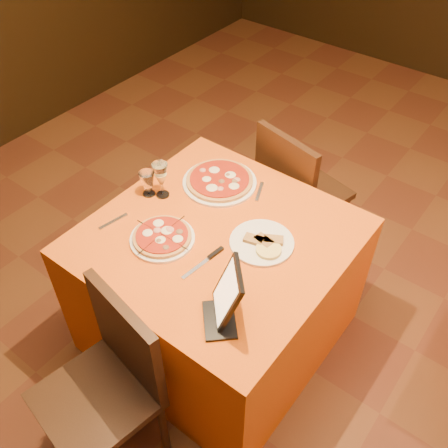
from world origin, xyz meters
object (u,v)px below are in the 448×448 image
Objects in this scene: pizza_far at (220,181)px; tablet at (228,293)px; chair_main_far at (304,192)px; main_table at (219,287)px; pizza_near at (162,238)px; wine_glass at (161,180)px; water_glass at (148,184)px; chair_main_near at (95,399)px.

tablet is (0.51, -0.60, 0.10)m from pizza_far.
chair_main_far is at bearing 150.91° from tablet.
pizza_near is (-0.17, -0.18, 0.39)m from main_table.
pizza_far is at bearing 55.38° from wine_glass.
water_glass reaches higher than pizza_near.
tablet is at bearing -49.88° from pizza_far.
chair_main_far is at bearing 90.00° from main_table.
tablet is at bearing 117.38° from chair_main_far.
chair_main_near is 1.00× the size of chair_main_far.
wine_glass is at bearing -124.62° from pizza_far.
main_table is 1.21× the size of chair_main_near.
chair_main_far is at bearing 63.61° from wine_glass.
chair_main_far reaches higher than main_table.
wine_glass is at bearing 124.20° from chair_main_near.
pizza_near is (-0.17, -0.99, 0.31)m from chair_main_far.
chair_main_near is 7.00× the size of water_glass.
wine_glass is (-0.38, 0.05, 0.47)m from main_table.
main_table is 2.98× the size of pizza_far.
main_table is 4.51× the size of tablet.
wine_glass reaches higher than chair_main_far.
chair_main_near is 3.16× the size of pizza_near.
main_table is 8.46× the size of water_glass.
chair_main_near reaches higher than main_table.
pizza_far is 2.84× the size of water_glass.
pizza_near is (-0.17, 0.62, 0.31)m from chair_main_near.
tablet reaches higher than pizza_near.
pizza_near and pizza_far have the same top height.
wine_glass is 0.07m from water_glass.
water_glass is at bearing -157.68° from tablet.
tablet reaches higher than pizza_far.
water_glass is 0.53× the size of tablet.
pizza_far is 1.94× the size of wine_glass.
pizza_near is 0.33m from water_glass.
chair_main_far is at bearing 67.80° from pizza_far.
main_table is 3.82× the size of pizza_near.
tablet is (0.29, -1.13, 0.41)m from chair_main_far.
water_glass is (-0.44, -0.80, 0.36)m from chair_main_far.
chair_main_near is at bearing -65.89° from wine_glass.
chair_main_far is 1.23m from tablet.
pizza_near is at bearing -84.91° from pizza_far.
chair_main_near is 0.99m from water_glass.
wine_glass is (-0.16, -0.24, 0.08)m from pizza_far.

